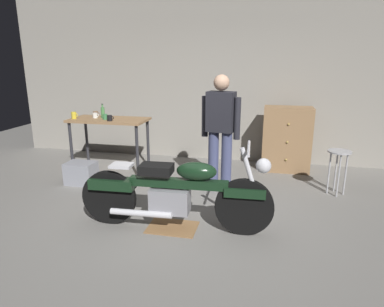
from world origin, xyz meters
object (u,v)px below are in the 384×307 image
object	(u,v)px
shop_stool	(339,161)
storage_bin	(81,173)
mug_black_matte	(110,118)
mug_yellow_tall	(74,115)
mug_white_ceramic	(95,115)
mug_green_speckled	(105,117)
bottle	(103,112)
wooden_dresser	(287,139)
person_standing	(221,128)
mug_brown_stoneware	(96,114)
motorcycle	(176,192)

from	to	relation	value
shop_stool	storage_bin	distance (m)	3.81
shop_stool	storage_bin	size ratio (longest dim) A/B	1.45
shop_stool	storage_bin	world-z (taller)	shop_stool
mug_black_matte	mug_yellow_tall	bearing A→B (deg)	174.16
shop_stool	mug_white_ceramic	size ratio (longest dim) A/B	5.67
mug_green_speckled	bottle	bearing A→B (deg)	128.50
wooden_dresser	mug_black_matte	bearing A→B (deg)	-163.83
person_standing	mug_brown_stoneware	distance (m)	2.43
motorcycle	mug_black_matte	bearing A→B (deg)	130.58
motorcycle	mug_green_speckled	bearing A→B (deg)	131.11
storage_bin	shop_stool	bearing A→B (deg)	5.95
mug_yellow_tall	bottle	size ratio (longest dim) A/B	0.49
storage_bin	wooden_dresser	bearing A→B (deg)	23.94
person_standing	mug_black_matte	bearing A→B (deg)	1.05
wooden_dresser	mug_yellow_tall	distance (m)	3.63
motorcycle	storage_bin	size ratio (longest dim) A/B	4.98
wooden_dresser	mug_black_matte	xyz separation A→B (m)	(-2.84, -0.82, 0.40)
motorcycle	mug_green_speckled	world-z (taller)	motorcycle
mug_green_speckled	bottle	distance (m)	0.18
storage_bin	mug_black_matte	bearing A→B (deg)	64.51
person_standing	motorcycle	bearing A→B (deg)	88.43
shop_stool	mug_black_matte	world-z (taller)	mug_black_matte
mug_green_speckled	mug_brown_stoneware	size ratio (longest dim) A/B	0.99
wooden_dresser	mug_white_ceramic	xyz separation A→B (m)	(-3.21, -0.61, 0.39)
mug_brown_stoneware	mug_yellow_tall	distance (m)	0.40
storage_bin	mug_white_ceramic	bearing A→B (deg)	97.87
mug_yellow_tall	wooden_dresser	bearing A→B (deg)	12.07
mug_black_matte	wooden_dresser	bearing A→B (deg)	16.17
motorcycle	person_standing	xyz separation A→B (m)	(0.31, 1.30, 0.48)
mug_yellow_tall	mug_white_ceramic	xyz separation A→B (m)	(0.31, 0.14, -0.01)
storage_bin	mug_black_matte	size ratio (longest dim) A/B	3.81
motorcycle	mug_brown_stoneware	xyz separation A→B (m)	(-2.00, 2.05, 0.49)
mug_green_speckled	person_standing	bearing A→B (deg)	-13.20
mug_brown_stoneware	wooden_dresser	bearing A→B (deg)	7.50
person_standing	mug_brown_stoneware	xyz separation A→B (m)	(-2.31, 0.75, 0.02)
motorcycle	mug_white_ceramic	size ratio (longest dim) A/B	19.42
mug_white_ceramic	shop_stool	bearing A→B (deg)	-5.53
person_standing	mug_green_speckled	bearing A→B (deg)	-1.29
motorcycle	mug_green_speckled	distance (m)	2.49
mug_white_ceramic	bottle	size ratio (longest dim) A/B	0.47
shop_stool	mug_yellow_tall	bearing A→B (deg)	176.82
mug_brown_stoneware	mug_yellow_tall	xyz separation A→B (m)	(-0.23, -0.32, 0.01)
mug_black_matte	mug_brown_stoneware	distance (m)	0.60
wooden_dresser	mug_green_speckled	world-z (taller)	wooden_dresser
person_standing	mug_brown_stoneware	size ratio (longest dim) A/B	14.69
person_standing	mug_yellow_tall	distance (m)	2.58
shop_stool	mug_yellow_tall	xyz separation A→B (m)	(-4.19, 0.23, 0.46)
motorcycle	mug_white_ceramic	bearing A→B (deg)	133.28
storage_bin	mug_black_matte	xyz separation A→B (m)	(0.26, 0.56, 0.78)
wooden_dresser	mug_brown_stoneware	bearing A→B (deg)	-172.50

